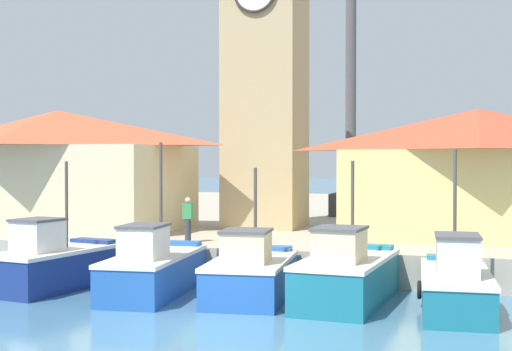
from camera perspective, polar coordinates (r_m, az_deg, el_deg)
The scene contains 12 objects.
ground_plane at distance 17.56m, azimuth -3.92°, elevation -12.07°, with size 300.00×300.00×0.00m, color teal.
quay_wharf at distance 42.95m, azimuth 8.66°, elevation -3.48°, with size 120.00×40.00×1.10m, color #A89E89.
fishing_boat_far_left at distance 23.37m, azimuth -15.86°, elevation -6.82°, with size 2.63×4.62×4.01m.
fishing_boat_left_outer at distance 21.83m, azimuth -8.21°, elevation -7.43°, with size 2.37×5.33×4.60m.
fishing_boat_left_inner at distance 21.00m, azimuth -0.39°, elevation -7.84°, with size 2.62×4.80×3.82m.
fishing_boat_mid_left at distance 20.40m, azimuth 7.26°, elevation -7.93°, with size 2.48×5.09×4.03m.
fishing_boat_center at distance 19.97m, azimuth 15.67°, elevation -8.40°, with size 2.12×5.12×4.35m.
clock_tower at distance 31.79m, azimuth 0.78°, elevation 9.93°, with size 3.71×3.71×16.31m.
warehouse_left at distance 32.11m, azimuth -15.60°, elevation 0.58°, with size 10.97×6.92×5.12m.
warehouse_right at distance 27.92m, azimuth 17.34°, elevation 0.25°, with size 10.12×5.85×4.87m.
port_crane_near at distance 38.66m, azimuth 7.72°, elevation 9.55°, with size 2.52×9.84×21.63m.
dock_worker_near_tower at distance 25.64m, azimuth -5.47°, elevation -3.48°, with size 0.34×0.22×1.62m.
Camera 1 is at (6.05, -15.98, 4.02)m, focal length 50.00 mm.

